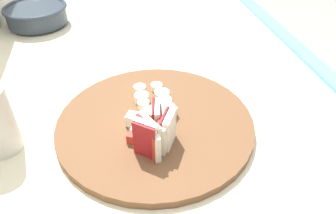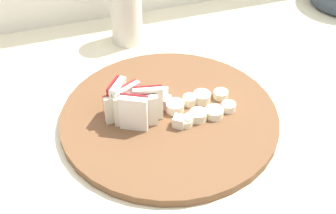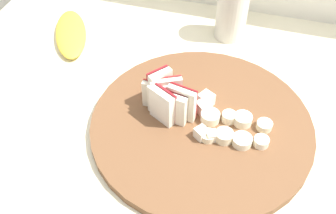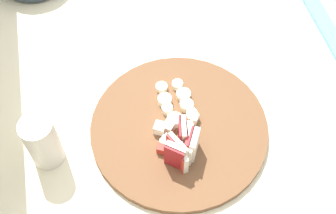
{
  "view_description": "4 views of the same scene",
  "coord_description": "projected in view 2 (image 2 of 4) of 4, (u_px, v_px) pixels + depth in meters",
  "views": [
    {
      "loc": [
        -0.56,
        0.1,
        1.26
      ],
      "look_at": [
        -0.09,
        0.0,
        0.89
      ],
      "focal_mm": 35.17,
      "sensor_mm": 36.0,
      "label": 1
    },
    {
      "loc": [
        -0.31,
        -0.52,
        1.4
      ],
      "look_at": [
        -0.12,
        0.03,
        0.9
      ],
      "focal_mm": 52.07,
      "sensor_mm": 36.0,
      "label": 2
    },
    {
      "loc": [
        -0.06,
        -0.37,
        1.35
      ],
      "look_at": [
        -0.17,
        0.01,
        0.92
      ],
      "focal_mm": 41.9,
      "sensor_mm": 36.0,
      "label": 3
    },
    {
      "loc": [
        -0.55,
        0.15,
        1.63
      ],
      "look_at": [
        -0.08,
        0.04,
        0.9
      ],
      "focal_mm": 47.29,
      "sensor_mm": 36.0,
      "label": 4
    }
  ],
  "objects": [
    {
      "name": "tile_backsplash",
      "position": [
        168.0,
        74.0,
        1.21
      ],
      "size": [
        2.4,
        0.04,
        1.35
      ],
      "primitive_type": "cube",
      "color": "silver",
      "rests_on": "ground"
    },
    {
      "name": "cutting_board",
      "position": [
        169.0,
        118.0,
        0.78
      ],
      "size": [
        0.35,
        0.35,
        0.01
      ],
      "primitive_type": "cylinder",
      "color": "brown",
      "rests_on": "tiled_countertop"
    },
    {
      "name": "apple_wedge_fan",
      "position": [
        131.0,
        106.0,
        0.75
      ],
      "size": [
        0.09,
        0.07,
        0.06
      ],
      "color": "#A32323",
      "rests_on": "cutting_board"
    },
    {
      "name": "apple_dice_pile",
      "position": [
        154.0,
        106.0,
        0.78
      ],
      "size": [
        0.1,
        0.1,
        0.02
      ],
      "color": "beige",
      "rests_on": "cutting_board"
    },
    {
      "name": "banana_slice_rows",
      "position": [
        200.0,
        107.0,
        0.78
      ],
      "size": [
        0.11,
        0.07,
        0.02
      ],
      "color": "beige",
      "rests_on": "cutting_board"
    },
    {
      "name": "small_jar",
      "position": [
        126.0,
        15.0,
        0.93
      ],
      "size": [
        0.06,
        0.06,
        0.12
      ],
      "primitive_type": "cylinder",
      "color": "beige",
      "rests_on": "tiled_countertop"
    }
  ]
}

